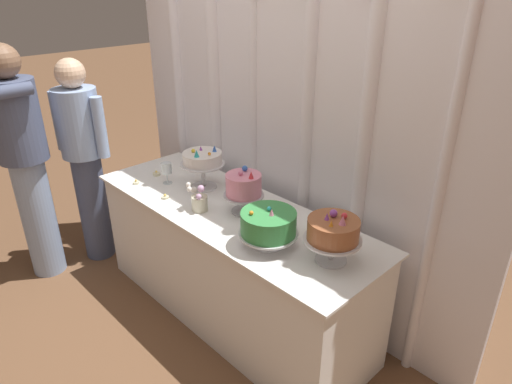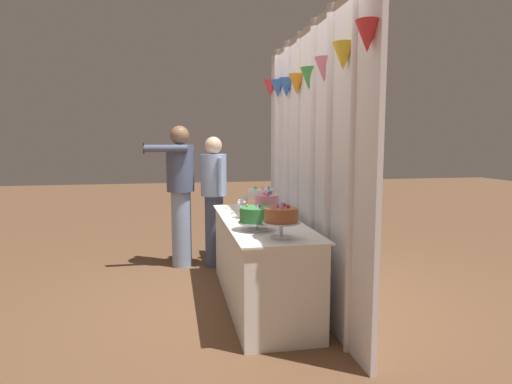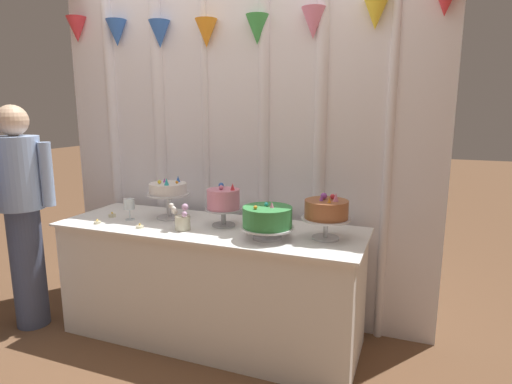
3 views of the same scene
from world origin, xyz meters
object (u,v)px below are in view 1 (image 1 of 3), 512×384
at_px(guest_man_dark_suit, 84,155).
at_px(wine_glass, 166,169).
at_px(cake_display_midright, 268,224).
at_px(cake_display_leftmost, 202,161).
at_px(tealight_far_left, 157,174).
at_px(tealight_near_right, 165,197).
at_px(guest_girl_blue_dress, 23,156).
at_px(tealight_near_left, 136,183).
at_px(cake_display_midleft, 244,187).
at_px(cake_table, 231,263).
at_px(flower_vase, 199,200).
at_px(cake_display_rightmost, 333,232).

bearing_deg(guest_man_dark_suit, wine_glass, 19.53).
bearing_deg(cake_display_midright, cake_display_leftmost, 166.29).
relative_size(cake_display_midright, tealight_far_left, 6.19).
height_order(tealight_near_right, guest_girl_blue_dress, guest_girl_blue_dress).
distance_m(tealight_near_left, guest_girl_blue_dress, 0.82).
bearing_deg(guest_girl_blue_dress, cake_display_leftmost, 38.00).
bearing_deg(tealight_near_right, guest_man_dark_suit, -173.10).
distance_m(cake_display_midleft, tealight_near_right, 0.56).
xyz_separation_m(cake_table, tealight_near_right, (-0.39, -0.20, 0.40)).
relative_size(flower_vase, guest_man_dark_suit, 0.11).
height_order(cake_display_rightmost, guest_man_dark_suit, guest_man_dark_suit).
height_order(cake_display_midleft, tealight_near_right, cake_display_midleft).
height_order(wine_glass, guest_girl_blue_dress, guest_girl_blue_dress).
bearing_deg(flower_vase, cake_table, 50.92).
height_order(tealight_far_left, guest_man_dark_suit, guest_man_dark_suit).
relative_size(cake_table, cake_display_rightmost, 7.02).
relative_size(guest_man_dark_suit, guest_girl_blue_dress, 0.92).
distance_m(cake_display_rightmost, tealight_near_left, 1.52).
relative_size(cake_display_rightmost, guest_girl_blue_dress, 0.17).
relative_size(tealight_far_left, guest_man_dark_suit, 0.03).
xyz_separation_m(tealight_far_left, guest_girl_blue_dress, (-0.61, -0.67, 0.14)).
relative_size(cake_display_midleft, guest_girl_blue_dress, 0.17).
xyz_separation_m(cake_display_leftmost, tealight_far_left, (-0.40, -0.12, -0.18)).
height_order(cake_table, cake_display_leftmost, cake_display_leftmost).
distance_m(cake_table, flower_vase, 0.50).
xyz_separation_m(cake_display_leftmost, guest_girl_blue_dress, (-1.01, -0.79, -0.04)).
xyz_separation_m(cake_table, cake_display_midright, (0.45, -0.12, 0.52)).
distance_m(cake_table, tealight_near_left, 0.86).
height_order(cake_display_midleft, cake_display_midright, cake_display_midleft).
xyz_separation_m(cake_display_midleft, cake_display_rightmost, (0.68, -0.04, 0.00)).
bearing_deg(cake_display_rightmost, guest_man_dark_suit, -171.43).
distance_m(cake_display_midleft, guest_girl_blue_dress, 1.63).
relative_size(cake_display_leftmost, cake_display_midright, 0.94).
height_order(cake_display_rightmost, tealight_far_left, cake_display_rightmost).
relative_size(cake_table, tealight_near_left, 44.82).
height_order(cake_display_leftmost, flower_vase, cake_display_leftmost).
height_order(cake_table, cake_display_midleft, cake_display_midleft).
xyz_separation_m(cake_display_rightmost, flower_vase, (-0.89, -0.14, -0.10)).
relative_size(cake_table, guest_girl_blue_dress, 1.20).
bearing_deg(cake_table, flower_vase, -129.08).
relative_size(cake_table, tealight_near_right, 40.99).
xyz_separation_m(cake_display_midright, tealight_near_right, (-0.85, -0.08, -0.12)).
distance_m(flower_vase, guest_man_dark_suit, 1.19).
distance_m(cake_table, tealight_near_right, 0.60).
xyz_separation_m(flower_vase, tealight_far_left, (-0.63, 0.10, -0.06)).
distance_m(cake_table, cake_display_rightmost, 0.96).
bearing_deg(cake_table, tealight_near_right, -153.02).
height_order(cake_table, flower_vase, flower_vase).
xyz_separation_m(cake_display_leftmost, cake_display_midleft, (0.44, -0.04, -0.03)).
bearing_deg(tealight_far_left, cake_display_midright, -3.78).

